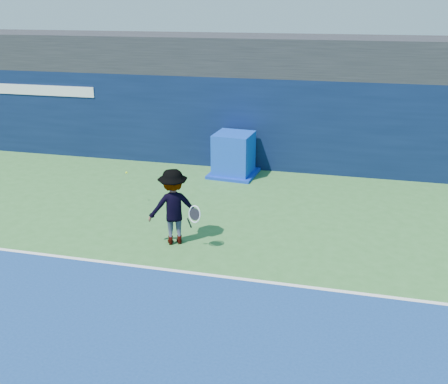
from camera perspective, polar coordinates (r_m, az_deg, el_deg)
The scene contains 7 objects.
ground at distance 8.52m, azimuth -15.50°, elevation -18.23°, with size 80.00×80.00×0.00m, color #367032.
baseline at distance 10.75m, azimuth -7.94°, elevation -8.62°, with size 24.00×0.10×0.01m, color white.
stadium_band at distance 17.60m, azimuth 1.71°, elevation 15.52°, with size 36.00×3.00×1.20m, color black.
back_wall_assembly at distance 16.97m, azimuth 0.92°, elevation 8.13°, with size 36.00×1.03×3.00m.
equipment_cart at distance 16.02m, azimuth 1.11°, elevation 4.12°, with size 1.57×1.57×1.38m.
tennis_player at distance 11.42m, azimuth -5.79°, elevation -1.69°, with size 1.42×1.09×1.79m.
tennis_ball at distance 13.70m, azimuth -11.09°, elevation 2.20°, with size 0.06×0.06×0.06m.
Camera 1 is at (3.57, -5.65, 5.29)m, focal length 40.00 mm.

